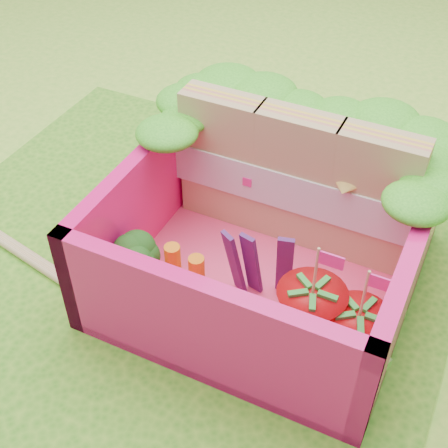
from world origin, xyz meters
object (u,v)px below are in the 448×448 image
at_px(broccoli, 134,259).
at_px(strawberry_right, 355,335).
at_px(bento_box, 269,234).
at_px(sandwich_stack, 295,179).
at_px(strawberry_left, 309,315).

height_order(broccoli, strawberry_right, strawberry_right).
bearing_deg(strawberry_right, broccoli, -177.22).
height_order(bento_box, broccoli, bento_box).
height_order(sandwich_stack, strawberry_left, sandwich_stack).
bearing_deg(sandwich_stack, bento_box, -90.91).
height_order(bento_box, sandwich_stack, sandwich_stack).
xyz_separation_m(sandwich_stack, strawberry_right, (0.50, -0.59, -0.20)).
xyz_separation_m(broccoli, strawberry_right, (0.99, 0.05, -0.04)).
distance_m(sandwich_stack, strawberry_right, 0.80).
xyz_separation_m(bento_box, sandwich_stack, (0.00, 0.29, 0.11)).
bearing_deg(strawberry_left, bento_box, 136.08).
relative_size(bento_box, broccoli, 4.18).
relative_size(sandwich_stack, broccoli, 3.92).
height_order(bento_box, strawberry_right, bento_box).
xyz_separation_m(bento_box, strawberry_left, (0.31, -0.29, -0.08)).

